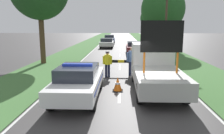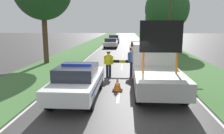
{
  "view_description": "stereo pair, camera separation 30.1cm",
  "coord_description": "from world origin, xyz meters",
  "px_view_note": "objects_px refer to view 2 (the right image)",
  "views": [
    {
      "loc": [
        0.03,
        -8.89,
        3.16
      ],
      "look_at": [
        -0.37,
        1.81,
        1.1
      ],
      "focal_mm": 35.0,
      "sensor_mm": 36.0,
      "label": 1
    },
    {
      "loc": [
        0.33,
        -8.87,
        3.16
      ],
      "look_at": [
        -0.37,
        1.81,
        1.1
      ],
      "focal_mm": 35.0,
      "sensor_mm": 36.0,
      "label": 2
    }
  ],
  "objects_px": {
    "police_officer": "(109,62)",
    "queued_car_sedan_black": "(144,53)",
    "queued_car_van_white": "(111,43)",
    "roadside_tree_near_right": "(164,18)",
    "roadside_tree_mid_left": "(167,9)",
    "police_car": "(78,81)",
    "traffic_cone_near_police": "(83,76)",
    "pedestrian_civilian": "(133,59)",
    "queued_car_hatch_blue": "(114,39)",
    "utility_pole": "(170,13)",
    "traffic_cone_centre_front": "(117,84)",
    "road_barrier": "(125,63)",
    "roadside_tree_far_left": "(155,18)",
    "queued_car_wagon_maroon": "(138,48)",
    "work_truck": "(155,67)"
  },
  "relations": [
    {
      "from": "work_truck",
      "to": "roadside_tree_far_left",
      "type": "distance_m",
      "value": 36.53
    },
    {
      "from": "queued_car_wagon_maroon",
      "to": "work_truck",
      "type": "bearing_deg",
      "value": 90.58
    },
    {
      "from": "police_officer",
      "to": "roadside_tree_mid_left",
      "type": "distance_m",
      "value": 14.67
    },
    {
      "from": "traffic_cone_centre_front",
      "to": "queued_car_hatch_blue",
      "type": "height_order",
      "value": "queued_car_hatch_blue"
    },
    {
      "from": "queued_car_sedan_black",
      "to": "queued_car_van_white",
      "type": "relative_size",
      "value": 1.05
    },
    {
      "from": "traffic_cone_centre_front",
      "to": "utility_pole",
      "type": "xyz_separation_m",
      "value": [
        4.28,
        10.29,
        3.88
      ]
    },
    {
      "from": "traffic_cone_near_police",
      "to": "queued_car_sedan_black",
      "type": "relative_size",
      "value": 0.15
    },
    {
      "from": "road_barrier",
      "to": "queued_car_hatch_blue",
      "type": "height_order",
      "value": "queued_car_hatch_blue"
    },
    {
      "from": "police_officer",
      "to": "queued_car_hatch_blue",
      "type": "bearing_deg",
      "value": -102.85
    },
    {
      "from": "traffic_cone_near_police",
      "to": "utility_pole",
      "type": "distance_m",
      "value": 11.42
    },
    {
      "from": "traffic_cone_centre_front",
      "to": "traffic_cone_near_police",
      "type": "bearing_deg",
      "value": 141.49
    },
    {
      "from": "roadside_tree_far_left",
      "to": "queued_car_wagon_maroon",
      "type": "bearing_deg",
      "value": -101.42
    },
    {
      "from": "queued_car_wagon_maroon",
      "to": "police_car",
      "type": "bearing_deg",
      "value": 77.28
    },
    {
      "from": "road_barrier",
      "to": "traffic_cone_near_police",
      "type": "xyz_separation_m",
      "value": [
        -2.4,
        -2.05,
        -0.46
      ]
    },
    {
      "from": "police_officer",
      "to": "queued_car_sedan_black",
      "type": "bearing_deg",
      "value": -130.54
    },
    {
      "from": "queued_car_van_white",
      "to": "roadside_tree_near_right",
      "type": "height_order",
      "value": "roadside_tree_near_right"
    },
    {
      "from": "traffic_cone_centre_front",
      "to": "queued_car_hatch_blue",
      "type": "distance_m",
      "value": 27.75
    },
    {
      "from": "queued_car_sedan_black",
      "to": "police_car",
      "type": "bearing_deg",
      "value": 69.14
    },
    {
      "from": "pedestrian_civilian",
      "to": "roadside_tree_near_right",
      "type": "relative_size",
      "value": 0.29
    },
    {
      "from": "police_car",
      "to": "road_barrier",
      "type": "relative_size",
      "value": 1.96
    },
    {
      "from": "pedestrian_civilian",
      "to": "queued_car_hatch_blue",
      "type": "distance_m",
      "value": 24.48
    },
    {
      "from": "queued_car_sedan_black",
      "to": "roadside_tree_mid_left",
      "type": "xyz_separation_m",
      "value": [
        3.01,
        7.34,
        4.18
      ]
    },
    {
      "from": "queued_car_hatch_blue",
      "to": "roadside_tree_near_right",
      "type": "height_order",
      "value": "roadside_tree_near_right"
    },
    {
      "from": "queued_car_sedan_black",
      "to": "roadside_tree_mid_left",
      "type": "distance_m",
      "value": 8.97
    },
    {
      "from": "roadside_tree_mid_left",
      "to": "utility_pole",
      "type": "height_order",
      "value": "utility_pole"
    },
    {
      "from": "road_barrier",
      "to": "pedestrian_civilian",
      "type": "relative_size",
      "value": 1.33
    },
    {
      "from": "queued_car_sedan_black",
      "to": "queued_car_hatch_blue",
      "type": "height_order",
      "value": "queued_car_sedan_black"
    },
    {
      "from": "roadside_tree_near_right",
      "to": "utility_pole",
      "type": "xyz_separation_m",
      "value": [
        -0.91,
        -8.61,
        0.15
      ]
    },
    {
      "from": "work_truck",
      "to": "queued_car_van_white",
      "type": "height_order",
      "value": "work_truck"
    },
    {
      "from": "pedestrian_civilian",
      "to": "police_officer",
      "type": "bearing_deg",
      "value": -151.07
    },
    {
      "from": "pedestrian_civilian",
      "to": "traffic_cone_near_police",
      "type": "xyz_separation_m",
      "value": [
        -2.86,
        -1.73,
        -0.74
      ]
    },
    {
      "from": "roadside_tree_near_right",
      "to": "traffic_cone_centre_front",
      "type": "bearing_deg",
      "value": -105.37
    },
    {
      "from": "traffic_cone_centre_front",
      "to": "roadside_tree_far_left",
      "type": "relative_size",
      "value": 0.1
    },
    {
      "from": "work_truck",
      "to": "traffic_cone_near_police",
      "type": "distance_m",
      "value": 4.09
    },
    {
      "from": "police_car",
      "to": "traffic_cone_near_police",
      "type": "height_order",
      "value": "police_car"
    },
    {
      "from": "traffic_cone_centre_front",
      "to": "roadside_tree_near_right",
      "type": "distance_m",
      "value": 19.95
    },
    {
      "from": "police_car",
      "to": "queued_car_van_white",
      "type": "distance_m",
      "value": 21.93
    },
    {
      "from": "utility_pole",
      "to": "roadside_tree_far_left",
      "type": "bearing_deg",
      "value": 85.62
    },
    {
      "from": "traffic_cone_centre_front",
      "to": "queued_car_hatch_blue",
      "type": "xyz_separation_m",
      "value": [
        -1.76,
        27.69,
        0.45
      ]
    },
    {
      "from": "traffic_cone_near_police",
      "to": "utility_pole",
      "type": "xyz_separation_m",
      "value": [
        6.31,
        8.67,
        3.9
      ]
    },
    {
      "from": "queued_car_sedan_black",
      "to": "utility_pole",
      "type": "distance_m",
      "value": 4.53
    },
    {
      "from": "road_barrier",
      "to": "utility_pole",
      "type": "bearing_deg",
      "value": 66.26
    },
    {
      "from": "police_car",
      "to": "police_officer",
      "type": "height_order",
      "value": "police_officer"
    },
    {
      "from": "traffic_cone_centre_front",
      "to": "roadside_tree_near_right",
      "type": "height_order",
      "value": "roadside_tree_near_right"
    },
    {
      "from": "traffic_cone_centre_front",
      "to": "queued_car_sedan_black",
      "type": "relative_size",
      "value": 0.16
    },
    {
      "from": "road_barrier",
      "to": "queued_car_hatch_blue",
      "type": "bearing_deg",
      "value": 101.92
    },
    {
      "from": "queued_car_hatch_blue",
      "to": "roadside_tree_far_left",
      "type": "height_order",
      "value": "roadside_tree_far_left"
    },
    {
      "from": "police_car",
      "to": "traffic_cone_near_police",
      "type": "xyz_separation_m",
      "value": [
        -0.34,
        2.74,
        -0.46
      ]
    },
    {
      "from": "police_car",
      "to": "pedestrian_civilian",
      "type": "relative_size",
      "value": 2.62
    },
    {
      "from": "queued_car_sedan_black",
      "to": "roadside_tree_far_left",
      "type": "height_order",
      "value": "roadside_tree_far_left"
    }
  ]
}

